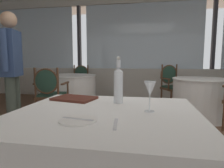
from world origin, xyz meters
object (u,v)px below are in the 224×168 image
Objects in this scene: side_plate at (78,120)px; dining_chair_3_1 at (80,79)px; menu_book at (75,98)px; dining_chair_3_0 at (49,90)px; water_bottle at (118,84)px; dining_chair_1_1 at (172,82)px; diner_person_1 at (11,66)px; wine_glass at (150,90)px.

dining_chair_3_1 is (-1.51, 4.28, -0.20)m from side_plate.
dining_chair_3_0 is at bearing 136.91° from menu_book.
dining_chair_3_0 is at bearing 131.84° from water_bottle.
diner_person_1 reaches higher than dining_chair_1_1.
menu_book is at bearing 128.03° from diner_person_1.
menu_book is 0.36× the size of dining_chair_3_1.
dining_chair_3_0 is 0.55× the size of diner_person_1.
dining_chair_3_0 is at bearing -82.55° from dining_chair_1_1.
water_bottle is 0.32m from wine_glass.
dining_chair_1_1 is 2.53m from dining_chair_3_1.
wine_glass is at bearing 131.28° from diner_person_1.
dining_chair_3_1 reaches higher than wine_glass.
water_bottle is 0.21× the size of diner_person_1.
dining_chair_1_1 is at bearing 80.79° from wine_glass.
dining_chair_3_0 is at bearing -123.69° from diner_person_1.
menu_book is at bearing 13.83° from dining_chair_3_1.
dining_chair_3_1 is at bearing 115.43° from wine_glass.
water_bottle is 1.82× the size of wine_glass.
water_bottle is 0.38× the size of dining_chair_3_0.
dining_chair_3_1 is 2.85m from diner_person_1.
menu_book is at bearing 112.96° from side_plate.
dining_chair_3_0 is (-1.32, 2.13, -0.20)m from side_plate.
water_bottle reaches higher than side_plate.
menu_book is at bearing 170.43° from water_bottle.
water_bottle reaches higher than wine_glass.
wine_glass is 0.21× the size of dining_chair_3_0.
water_bottle is 0.37× the size of dining_chair_1_1.
dining_chair_1_1 is (1.18, 3.17, -0.19)m from menu_book.
dining_chair_3_0 is at bearing 0.00° from dining_chair_3_1.
dining_chair_1_1 reaches higher than dining_chair_3_1.
dining_chair_1_1 reaches higher than dining_chair_3_0.
diner_person_1 is (-0.01, -2.81, 0.45)m from dining_chair_3_1.
dining_chair_3_1 reaches higher than menu_book.
dining_chair_1_1 is (0.56, 3.46, -0.32)m from wine_glass.
dining_chair_3_1 is (-1.67, 3.79, -0.34)m from water_bottle.
wine_glass is 3.52m from dining_chair_1_1.
dining_chair_1_1 is at bearing -154.38° from diner_person_1.
wine_glass is at bearing -12.01° from menu_book.
dining_chair_3_1 is (-1.28, 3.72, -0.20)m from menu_book.
water_bottle is 1.07× the size of menu_book.
dining_chair_3_1 is at bearing 113.75° from water_bottle.
water_bottle is at bearing 18.61° from dining_chair_3_1.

